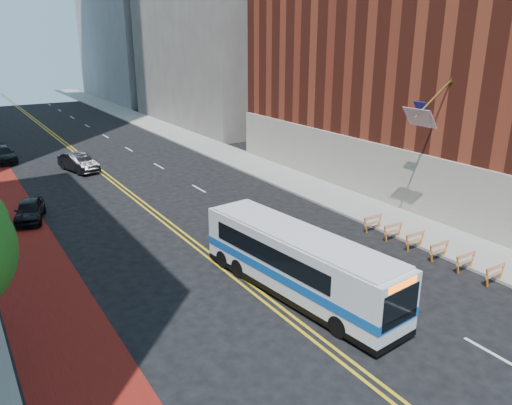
{
  "coord_description": "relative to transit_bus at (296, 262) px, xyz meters",
  "views": [
    {
      "loc": [
        -10.61,
        -10.46,
        10.94
      ],
      "look_at": [
        1.03,
        8.0,
        3.58
      ],
      "focal_mm": 35.0,
      "sensor_mm": 36.0,
      "label": 1
    }
  ],
  "objects": [
    {
      "name": "brick_building",
      "position": [
        20.48,
        6.65,
        9.44
      ],
      "size": [
        18.73,
        36.0,
        22.0
      ],
      "color": "maroon",
      "rests_on": "ground"
    },
    {
      "name": "car_a",
      "position": [
        -8.44,
        16.15,
        -0.87
      ],
      "size": [
        2.55,
        4.15,
        1.32
      ],
      "primitive_type": "imported",
      "rotation": [
        0.0,
        0.0,
        -0.28
      ],
      "color": "black",
      "rests_on": "ground"
    },
    {
      "name": "car_b",
      "position": [
        -2.95,
        26.63,
        -0.78
      ],
      "size": [
        2.63,
        4.81,
        1.5
      ],
      "primitive_type": "imported",
      "rotation": [
        0.0,
        0.0,
        0.24
      ],
      "color": "black",
      "rests_on": "ground"
    },
    {
      "name": "car_c",
      "position": [
        -7.99,
        33.65,
        -0.85
      ],
      "size": [
        2.25,
        4.8,
        1.36
      ],
      "primitive_type": "imported",
      "rotation": [
        0.0,
        0.0,
        0.08
      ],
      "color": "black",
      "rests_on": "ground"
    },
    {
      "name": "ground",
      "position": [
        -1.45,
        -5.35,
        -1.53
      ],
      "size": [
        160.0,
        160.0,
        0.0
      ],
      "primitive_type": "plane",
      "color": "black",
      "rests_on": "ground"
    },
    {
      "name": "sidewalk_right",
      "position": [
        10.55,
        24.65,
        -1.45
      ],
      "size": [
        4.0,
        140.0,
        0.15
      ],
      "primitive_type": "cube",
      "color": "gray",
      "rests_on": "ground"
    },
    {
      "name": "construction_barriers",
      "position": [
        8.15,
        -1.92,
        -0.85
      ],
      "size": [
        1.42,
        10.91,
        1.0
      ],
      "color": "orange",
      "rests_on": "ground"
    },
    {
      "name": "transit_bus",
      "position": [
        0.0,
        0.0,
        0.0
      ],
      "size": [
        3.46,
        10.83,
        2.92
      ],
      "rotation": [
        0.0,
        0.0,
        0.11
      ],
      "color": "silver",
      "rests_on": "ground"
    },
    {
      "name": "lane_dashes",
      "position": [
        3.35,
        32.65,
        -1.52
      ],
      "size": [
        0.14,
        98.2,
        0.01
      ],
      "color": "silver",
      "rests_on": "ground"
    },
    {
      "name": "center_line_inner",
      "position": [
        -1.63,
        24.65,
        -1.52
      ],
      "size": [
        0.14,
        140.0,
        0.01
      ],
      "primitive_type": "cube",
      "color": "gold",
      "rests_on": "ground"
    },
    {
      "name": "center_line_outer",
      "position": [
        -1.27,
        24.65,
        -1.52
      ],
      "size": [
        0.14,
        140.0,
        0.01
      ],
      "primitive_type": "cube",
      "color": "gold",
      "rests_on": "ground"
    }
  ]
}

